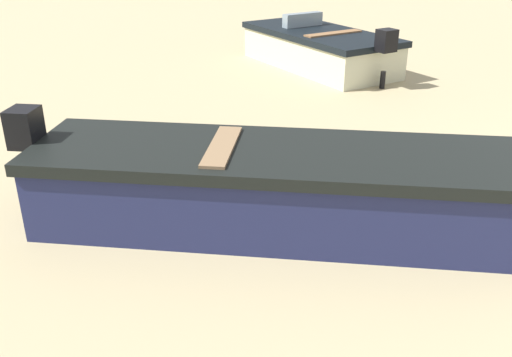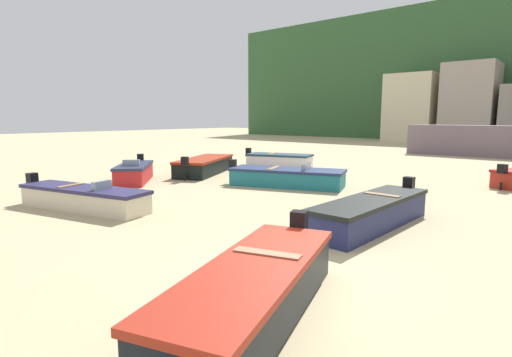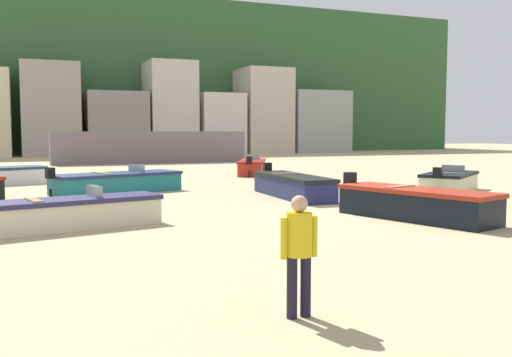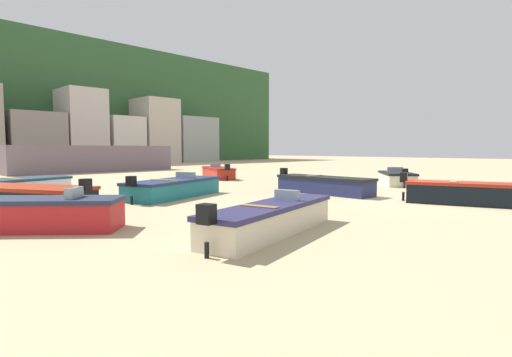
# 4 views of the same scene
# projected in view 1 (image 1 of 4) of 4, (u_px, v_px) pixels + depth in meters

# --- Properties ---
(boat_cream_0) EXTENTS (3.91, 3.49, 1.09)m
(boat_cream_0) POSITION_uv_depth(u_px,v_px,m) (319.00, 48.00, 11.88)
(boat_cream_0) COLOR beige
(boat_cream_0) RESTS_ON ground
(boat_navy_6) EXTENTS (1.52, 5.33, 1.16)m
(boat_navy_6) POSITION_uv_depth(u_px,v_px,m) (282.00, 188.00, 5.63)
(boat_navy_6) COLOR navy
(boat_navy_6) RESTS_ON ground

